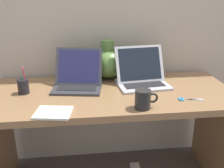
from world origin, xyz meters
TOP-DOWN VIEW (x-y plane):
  - back_wall at (0.00, 0.37)m, footprint 4.40×0.04m
  - desk at (0.00, 0.00)m, footprint 1.56×0.67m
  - laptop_left at (-0.21, 0.11)m, footprint 0.35×0.31m
  - laptop_right at (0.21, 0.11)m, footprint 0.36×0.30m
  - green_vase at (0.00, 0.27)m, footprint 0.23×0.23m
  - notebook_stack at (-0.34, -0.27)m, footprint 0.21×0.18m
  - coffee_mug at (0.14, -0.26)m, footprint 0.13×0.09m
  - pen_cup at (-0.55, 0.03)m, footprint 0.07×0.07m
  - scissors at (0.42, -0.18)m, footprint 0.15×0.06m
  - power_brick at (0.20, 0.12)m, footprint 0.07×0.07m

SIDE VIEW (x-z plane):
  - power_brick at x=0.20m, z-range 0.00..0.03m
  - desk at x=0.00m, z-range 0.21..0.93m
  - scissors at x=0.42m, z-range 0.72..0.72m
  - notebook_stack at x=-0.34m, z-range 0.72..0.73m
  - pen_cup at x=-0.55m, z-range 0.68..0.85m
  - coffee_mug at x=0.14m, z-range 0.72..0.82m
  - laptop_left at x=-0.21m, z-range 0.66..0.90m
  - laptop_right at x=0.21m, z-range 0.66..0.91m
  - green_vase at x=0.00m, z-range 0.69..0.97m
  - back_wall at x=0.00m, z-range 0.00..2.40m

